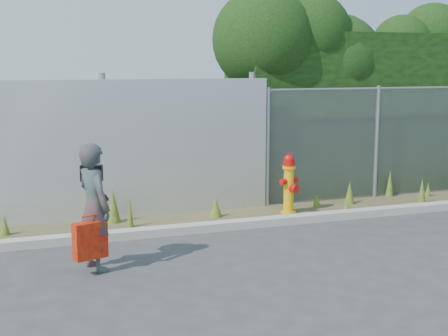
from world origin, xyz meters
TOP-DOWN VIEW (x-y plane):
  - ground at (0.00, 0.00)m, footprint 80.00×80.00m
  - curb at (0.00, 1.80)m, footprint 16.00×0.22m
  - weed_strip at (0.85, 2.42)m, footprint 16.00×1.20m
  - corrugated_fence at (-3.25, 3.01)m, footprint 8.50×0.21m
  - chainlink_fence at (4.25, 3.00)m, footprint 6.50×0.07m
  - hedge at (4.11, 4.00)m, footprint 7.80×2.01m
  - fire_hydrant at (1.14, 2.33)m, footprint 0.34×0.31m
  - woman at (-2.21, 0.60)m, footprint 0.53×0.65m
  - red_tote_bag at (-2.29, 0.42)m, footprint 0.39×0.14m
  - black_shoulder_bag at (-2.20, 0.82)m, footprint 0.26×0.11m

SIDE VIEW (x-z plane):
  - ground at x=0.00m, z-range 0.00..0.00m
  - curb at x=0.00m, z-range 0.00..0.12m
  - weed_strip at x=0.85m, z-range -0.14..0.39m
  - red_tote_bag at x=-2.29m, z-range 0.16..0.67m
  - fire_hydrant at x=1.14m, z-range -0.02..1.01m
  - woman at x=-2.21m, z-range 0.00..1.53m
  - chainlink_fence at x=4.25m, z-range 0.01..2.06m
  - corrugated_fence at x=-3.25m, z-range -0.05..2.25m
  - black_shoulder_bag at x=-2.20m, z-range 1.04..1.23m
  - hedge at x=4.11m, z-range 0.14..3.94m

